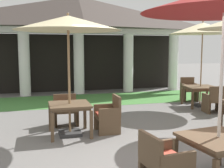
# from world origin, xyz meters

# --- Properties ---
(ground_plane) EXTENTS (60.00, 60.00, 0.00)m
(ground_plane) POSITION_xyz_m (0.00, 0.00, 0.00)
(ground_plane) COLOR slate
(background_pavilion) EXTENTS (10.61, 2.46, 4.31)m
(background_pavilion) POSITION_xyz_m (-0.00, 8.52, 3.22)
(background_pavilion) COLOR white
(background_pavilion) RESTS_ON ground
(lawn_strip) EXTENTS (12.41, 2.78, 0.01)m
(lawn_strip) POSITION_xyz_m (0.00, 6.70, 0.00)
(lawn_strip) COLOR #47843D
(lawn_strip) RESTS_ON ground
(patio_table_near_foreground) EXTENTS (0.94, 0.94, 0.76)m
(patio_table_near_foreground) POSITION_xyz_m (-1.21, 2.24, 0.66)
(patio_table_near_foreground) COLOR brown
(patio_table_near_foreground) RESTS_ON ground
(patio_umbrella_near_foreground) EXTENTS (2.42, 2.42, 2.84)m
(patio_umbrella_near_foreground) POSITION_xyz_m (-1.21, 2.24, 2.58)
(patio_umbrella_near_foreground) COLOR #2D2D2D
(patio_umbrella_near_foreground) RESTS_ON ground
(patio_chair_near_foreground_north) EXTENTS (0.64, 0.53, 0.80)m
(patio_chair_near_foreground_north) POSITION_xyz_m (-1.20, 3.18, 0.39)
(patio_chair_near_foreground_north) COLOR brown
(patio_chair_near_foreground_north) RESTS_ON ground
(patio_chair_near_foreground_east) EXTENTS (0.55, 0.62, 0.90)m
(patio_chair_near_foreground_east) POSITION_xyz_m (-0.27, 2.23, 0.41)
(patio_chair_near_foreground_east) COLOR brown
(patio_chair_near_foreground_east) RESTS_ON ground
(patio_table_mid_left) EXTENTS (1.10, 1.10, 0.70)m
(patio_table_mid_left) POSITION_xyz_m (0.68, -0.75, 0.61)
(patio_table_mid_left) COLOR brown
(patio_table_mid_left) RESTS_ON ground
(patio_chair_mid_left_west) EXTENTS (0.64, 0.67, 0.88)m
(patio_chair_mid_left_west) POSITION_xyz_m (-0.29, -0.87, 0.42)
(patio_chair_mid_left_west) COLOR brown
(patio_chair_mid_left_west) RESTS_ON ground
(patio_table_far_back) EXTENTS (1.17, 1.17, 0.71)m
(patio_table_far_back) POSITION_xyz_m (3.67, 4.40, 0.62)
(patio_table_far_back) COLOR brown
(patio_table_far_back) RESTS_ON ground
(patio_umbrella_far_back) EXTENTS (2.24, 2.24, 2.98)m
(patio_umbrella_far_back) POSITION_xyz_m (3.67, 4.40, 2.71)
(patio_umbrella_far_back) COLOR #2D2D2D
(patio_umbrella_far_back) RESTS_ON ground
(patio_chair_far_back_north) EXTENTS (0.65, 0.60, 0.91)m
(patio_chair_far_back_north) POSITION_xyz_m (3.83, 5.42, 0.43)
(patio_chair_far_back_north) COLOR brown
(patio_chair_far_back_north) RESTS_ON ground
(patio_chair_far_back_south) EXTENTS (0.63, 0.65, 0.88)m
(patio_chair_far_back_south) POSITION_xyz_m (3.51, 3.37, 0.39)
(patio_chair_far_back_south) COLOR brown
(patio_chair_far_back_south) RESTS_ON ground
(terracotta_urn) EXTENTS (0.28, 0.28, 0.37)m
(terracotta_urn) POSITION_xyz_m (-1.05, 5.09, 0.15)
(terracotta_urn) COLOR brown
(terracotta_urn) RESTS_ON ground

